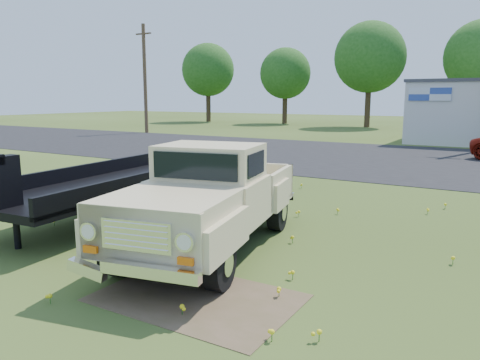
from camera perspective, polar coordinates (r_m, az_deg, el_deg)
name	(u,v)px	position (r m, az deg, el deg)	size (l,w,h in m)	color
ground	(222,235)	(10.50, -2.23, -6.66)	(140.00, 140.00, 0.00)	#334616
asphalt_lot	(387,159)	(24.25, 17.50, 2.44)	(90.00, 14.00, 0.02)	black
dirt_patch_a	(197,298)	(7.39, -5.26, -14.14)	(3.00, 2.00, 0.01)	brown
dirt_patch_b	(229,197)	(14.41, -1.30, -2.04)	(2.20, 1.60, 0.01)	brown
utility_pole_west	(145,78)	(41.04, -11.52, 12.08)	(1.60, 0.30, 9.00)	#4F3D24
treeline_a	(208,70)	(58.97, -3.93, 13.24)	(6.40, 6.40, 9.52)	#3B2B1A
treeline_b	(285,74)	(54.79, 5.55, 12.79)	(5.76, 5.76, 8.57)	#3B2B1A
treeline_c	(370,57)	(49.94, 15.55, 14.21)	(7.04, 7.04, 10.47)	#3B2B1A
vintage_pickup_truck	(210,198)	(9.25, -3.63, -2.16)	(2.28, 5.87, 2.13)	beige
flatbed_trailer	(110,180)	(12.14, -15.62, 0.03)	(2.40, 7.21, 1.97)	black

